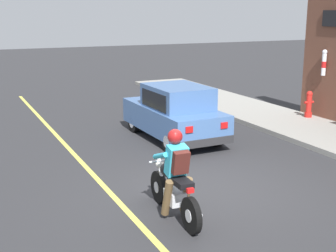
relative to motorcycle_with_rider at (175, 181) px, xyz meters
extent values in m
plane|color=#2B2B2D|center=(1.12, 0.89, -0.68)|extent=(80.00, 80.00, 0.00)
cube|color=gray|center=(6.37, 3.89, -0.61)|extent=(2.60, 22.00, 0.14)
cube|color=#D1C64C|center=(-0.68, 3.89, -0.67)|extent=(0.12, 19.80, 0.01)
cylinder|color=white|center=(7.57, 4.55, 1.22)|extent=(0.14, 0.14, 0.70)
cylinder|color=red|center=(7.57, 4.55, 1.22)|extent=(0.15, 0.15, 0.20)
sphere|color=silver|center=(7.57, 4.55, 1.62)|extent=(0.16, 0.16, 0.16)
cylinder|color=black|center=(0.02, 0.72, -0.37)|extent=(0.12, 0.62, 0.62)
cylinder|color=silver|center=(0.02, 0.72, -0.37)|extent=(0.13, 0.22, 0.22)
cylinder|color=black|center=(-0.03, -0.68, -0.37)|extent=(0.12, 0.62, 0.62)
cylinder|color=silver|center=(-0.03, -0.68, -0.37)|extent=(0.13, 0.22, 0.22)
cube|color=silver|center=(0.00, -0.03, -0.29)|extent=(0.29, 0.41, 0.24)
ellipsoid|color=black|center=(0.01, 0.22, 0.12)|extent=(0.32, 0.53, 0.24)
cube|color=black|center=(-0.01, -0.26, 0.08)|extent=(0.28, 0.57, 0.10)
cylinder|color=silver|center=(0.02, 0.62, -0.05)|extent=(0.08, 0.33, 0.68)
cylinder|color=silver|center=(0.02, 0.50, 0.23)|extent=(0.56, 0.06, 0.04)
sphere|color=silver|center=(0.02, 0.67, 0.11)|extent=(0.16, 0.16, 0.16)
cylinder|color=silver|center=(0.14, -0.43, -0.39)|extent=(0.10, 0.55, 0.08)
cube|color=red|center=(-0.02, -0.63, 0.05)|extent=(0.12, 0.06, 0.08)
cylinder|color=brown|center=(-0.19, -0.09, -0.25)|extent=(0.15, 0.35, 0.71)
cylinder|color=brown|center=(0.17, -0.10, -0.25)|extent=(0.15, 0.35, 0.71)
cube|color=#33B2D1|center=(0.00, -0.08, 0.40)|extent=(0.35, 0.34, 0.57)
cylinder|color=#33B2D1|center=(-0.20, 0.17, 0.44)|extent=(0.11, 0.52, 0.26)
cylinder|color=#33B2D1|center=(0.20, 0.15, 0.44)|extent=(0.11, 0.52, 0.26)
sphere|color=#A51919|center=(0.00, -0.02, 0.81)|extent=(0.26, 0.26, 0.26)
cube|color=#4C1E19|center=(-0.01, -0.24, 0.42)|extent=(0.29, 0.25, 0.42)
cylinder|color=black|center=(1.56, 5.96, -0.38)|extent=(0.19, 0.60, 0.60)
cylinder|color=silver|center=(1.56, 5.96, -0.38)|extent=(0.21, 0.33, 0.33)
cylinder|color=black|center=(3.00, 5.99, -0.38)|extent=(0.19, 0.60, 0.60)
cylinder|color=silver|center=(3.00, 5.99, -0.38)|extent=(0.21, 0.33, 0.33)
cylinder|color=black|center=(1.60, 3.56, -0.38)|extent=(0.19, 0.60, 0.60)
cylinder|color=silver|center=(1.60, 3.56, -0.38)|extent=(0.21, 0.33, 0.33)
cylinder|color=black|center=(3.04, 3.59, -0.38)|extent=(0.19, 0.60, 0.60)
cylinder|color=silver|center=(3.04, 3.59, -0.38)|extent=(0.21, 0.33, 0.33)
cube|color=#42669E|center=(2.30, 4.78, -0.08)|extent=(1.70, 3.73, 0.70)
cube|color=#42669E|center=(2.30, 4.53, 0.56)|extent=(1.47, 1.92, 0.66)
cube|color=black|center=(2.29, 5.40, 0.51)|extent=(1.33, 0.37, 0.51)
cube|color=black|center=(1.58, 4.51, 0.54)|extent=(0.06, 1.52, 0.46)
cube|color=black|center=(3.03, 4.54, 0.54)|extent=(0.06, 1.52, 0.46)
cube|color=silver|center=(1.76, 6.63, 0.04)|extent=(0.24, 0.04, 0.14)
cube|color=red|center=(1.82, 2.91, 0.06)|extent=(0.20, 0.04, 0.16)
cube|color=silver|center=(2.77, 6.65, 0.04)|extent=(0.24, 0.04, 0.14)
cube|color=red|center=(2.84, 2.93, 0.06)|extent=(0.20, 0.04, 0.16)
cube|color=#28282B|center=(2.27, 6.61, -0.33)|extent=(1.61, 0.15, 0.20)
cube|color=#28282B|center=(2.33, 2.95, -0.33)|extent=(1.61, 0.15, 0.20)
cylinder|color=red|center=(7.32, 4.82, -0.46)|extent=(0.24, 0.24, 0.16)
cylinder|color=red|center=(7.32, 4.82, -0.09)|extent=(0.18, 0.18, 0.58)
sphere|color=red|center=(7.32, 4.82, 0.24)|extent=(0.20, 0.20, 0.20)
cylinder|color=red|center=(7.19, 4.82, -0.04)|extent=(0.10, 0.08, 0.08)
cylinder|color=red|center=(7.45, 4.82, -0.04)|extent=(0.10, 0.08, 0.08)
camera|label=1|loc=(-3.40, -6.92, 2.89)|focal=50.00mm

